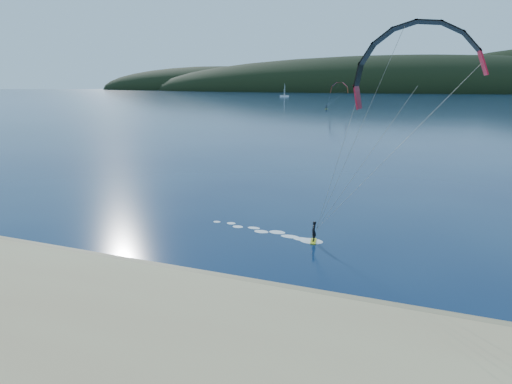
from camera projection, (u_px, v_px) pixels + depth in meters
ground at (128, 303)px, 26.62m from camera, size 1800.00×1800.00×0.00m
wet_sand at (168, 273)px, 30.67m from camera, size 220.00×2.50×0.10m
headland at (421, 92)px, 700.50m from camera, size 1200.00×310.00×140.00m
kitesurfer_near at (411, 93)px, 27.81m from camera, size 22.23×7.17×15.85m
kitesurfer_far at (339, 91)px, 218.93m from camera, size 12.00×4.92×11.18m
sailboat at (284, 96)px, 429.35m from camera, size 9.09×5.67×12.67m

